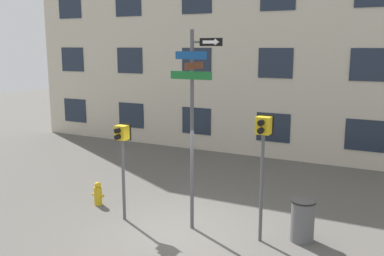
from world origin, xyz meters
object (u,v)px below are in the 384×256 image
(street_sign_pole, at_px, (194,113))
(trash_bin, at_px, (302,221))
(fire_hydrant, at_px, (98,194))
(pedestrian_signal_left, at_px, (122,146))
(pedestrian_signal_right, at_px, (263,144))

(street_sign_pole, xyz_separation_m, trash_bin, (2.56, 0.53, -2.43))
(trash_bin, bearing_deg, street_sign_pole, -168.41)
(street_sign_pole, xyz_separation_m, fire_hydrant, (-3.17, 0.22, -2.60))
(pedestrian_signal_left, xyz_separation_m, fire_hydrant, (-1.30, 0.54, -1.65))
(pedestrian_signal_left, relative_size, fire_hydrant, 3.72)
(pedestrian_signal_left, distance_m, trash_bin, 4.75)
(fire_hydrant, height_order, trash_bin, trash_bin)
(pedestrian_signal_right, bearing_deg, pedestrian_signal_left, -173.70)
(pedestrian_signal_left, bearing_deg, pedestrian_signal_right, 6.30)
(street_sign_pole, relative_size, pedestrian_signal_left, 1.91)
(street_sign_pole, distance_m, trash_bin, 3.57)
(fire_hydrant, bearing_deg, pedestrian_signal_left, -22.50)
(pedestrian_signal_left, height_order, pedestrian_signal_right, pedestrian_signal_right)
(street_sign_pole, distance_m, fire_hydrant, 4.11)
(street_sign_pole, relative_size, trash_bin, 4.90)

